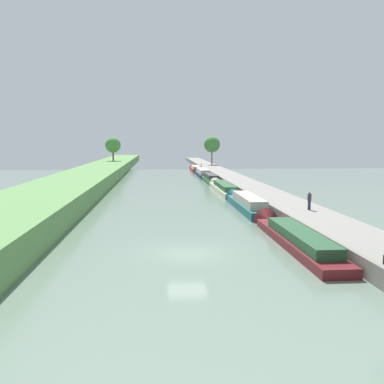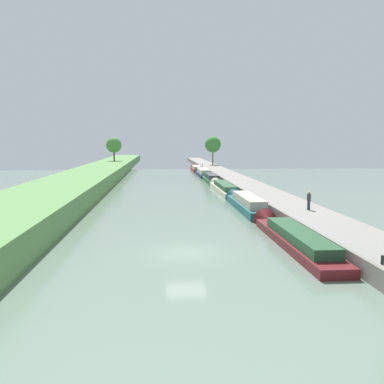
% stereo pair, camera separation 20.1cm
% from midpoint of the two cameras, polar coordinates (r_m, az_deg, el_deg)
% --- Properties ---
extents(ground_plane, '(160.00, 160.00, 0.00)m').
position_cam_midpoint_polar(ground_plane, '(26.43, -0.66, -8.42)').
color(ground_plane, slate).
extents(right_towpath, '(4.48, 260.00, 1.04)m').
position_cam_midpoint_polar(right_towpath, '(29.23, 21.95, -6.37)').
color(right_towpath, gray).
rests_on(right_towpath, ground_plane).
extents(stone_quay, '(0.25, 260.00, 1.09)m').
position_cam_midpoint_polar(stone_quay, '(28.27, 17.62, -6.59)').
color(stone_quay, gray).
rests_on(stone_quay, ground_plane).
extents(narrowboat_maroon, '(2.12, 15.12, 2.02)m').
position_cam_midpoint_polar(narrowboat_maroon, '(29.51, 13.82, -5.98)').
color(narrowboat_maroon, maroon).
rests_on(narrowboat_maroon, ground_plane).
extents(narrowboat_teal, '(2.08, 13.92, 2.19)m').
position_cam_midpoint_polar(narrowboat_teal, '(43.49, 7.59, -1.51)').
color(narrowboat_teal, '#195B60').
rests_on(narrowboat_teal, ground_plane).
extents(narrowboat_cream, '(2.03, 16.20, 1.97)m').
position_cam_midpoint_polar(narrowboat_cream, '(58.35, 4.43, 0.60)').
color(narrowboat_cream, beige).
rests_on(narrowboat_cream, ground_plane).
extents(narrowboat_green, '(2.00, 12.01, 2.10)m').
position_cam_midpoint_polar(narrowboat_green, '(72.20, 2.71, 1.87)').
color(narrowboat_green, '#1E6033').
rests_on(narrowboat_green, ground_plane).
extents(narrowboat_navy, '(2.07, 14.73, 2.20)m').
position_cam_midpoint_polar(narrowboat_navy, '(85.70, 1.54, 2.69)').
color(narrowboat_navy, '#141E42').
rests_on(narrowboat_navy, ground_plane).
extents(narrowboat_red, '(2.19, 11.31, 2.08)m').
position_cam_midpoint_polar(narrowboat_red, '(100.31, 0.64, 3.27)').
color(narrowboat_red, maroon).
rests_on(narrowboat_red, ground_plane).
extents(tree_rightbank_midnear, '(4.25, 4.25, 7.43)m').
position_cam_midpoint_polar(tree_rightbank_midnear, '(108.80, 2.97, 6.60)').
color(tree_rightbank_midnear, brown).
rests_on(tree_rightbank_midnear, right_towpath).
extents(tree_leftbank_downstream, '(3.95, 3.95, 6.02)m').
position_cam_midpoint_polar(tree_leftbank_downstream, '(107.96, -10.74, 6.42)').
color(tree_leftbank_downstream, '#4C3828').
rests_on(tree_leftbank_downstream, left_grassy_bank).
extents(person_walking, '(0.34, 0.34, 1.66)m').
position_cam_midpoint_polar(person_walking, '(37.60, 16.06, -1.10)').
color(person_walking, '#282D42').
rests_on(person_walking, right_towpath).
extents(mooring_bollard_near, '(0.16, 0.16, 0.45)m').
position_cam_midpoint_polar(mooring_bollard_near, '(22.46, 25.16, -8.53)').
color(mooring_bollard_near, black).
rests_on(mooring_bollard_near, right_towpath).
extents(mooring_bollard_far, '(0.16, 0.16, 0.45)m').
position_cam_midpoint_polar(mooring_bollard_far, '(105.38, 1.50, 3.85)').
color(mooring_bollard_far, black).
rests_on(mooring_bollard_far, right_towpath).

